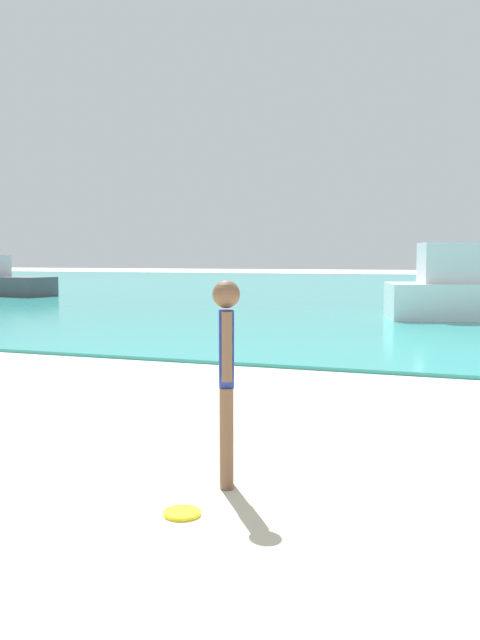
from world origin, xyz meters
TOP-DOWN VIEW (x-y plane):
  - water at (0.00, 42.44)m, footprint 160.00×60.00m
  - person_standing at (0.82, 7.14)m, footprint 0.20×0.33m
  - frisbee at (0.76, 6.50)m, footprint 0.25×0.25m

SIDE VIEW (x-z plane):
  - frisbee at x=0.76m, z-range 0.00..0.03m
  - water at x=0.00m, z-range 0.00..0.06m
  - person_standing at x=0.82m, z-range 0.10..1.62m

